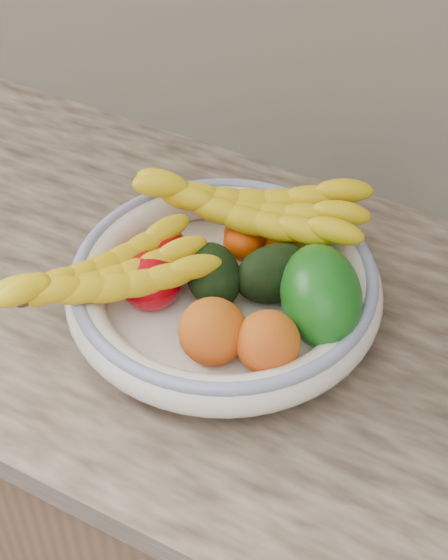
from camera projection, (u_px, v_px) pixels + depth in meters
The scene contains 14 objects.
kitchen_counter at pixel (231, 489), 1.41m from camera, with size 2.44×0.66×1.40m.
fruit_bowl at pixel (224, 287), 1.05m from camera, with size 0.39×0.39×0.08m.
clementine_back_left at pixel (246, 235), 1.12m from camera, with size 0.06×0.06×0.05m, color #EB5904.
clementine_back_right at pixel (286, 243), 1.10m from camera, with size 0.05×0.05×0.05m, color orange.
clementine_back_mid at pixel (243, 243), 1.11m from camera, with size 0.05×0.05×0.05m, color #F65005.
tomato_left at pixel (161, 252), 1.08m from camera, with size 0.07×0.07×0.06m, color #A90009.
tomato_near_left at pixel (150, 281), 1.04m from camera, with size 0.08×0.08×0.07m, color #AC010D.
avocado_center at pixel (213, 275), 1.05m from camera, with size 0.07×0.10×0.07m, color black.
avocado_right at pixel (275, 273), 1.05m from camera, with size 0.07×0.10×0.07m, color black.
green_mango at pixel (321, 295), 1.00m from camera, with size 0.09×0.14×0.10m, color #105712.
peach_front at pixel (213, 332), 0.98m from camera, with size 0.08×0.08×0.08m, color orange.
peach_right at pixel (268, 342), 0.96m from camera, with size 0.07×0.07×0.07m, color orange.
banana_bunch_back at pixel (249, 214), 1.09m from camera, with size 0.32×0.12×0.09m, color yellow, non-canonical shape.
banana_bunch_front at pixel (106, 281), 1.01m from camera, with size 0.28×0.11×0.08m, color yellow, non-canonical shape.
Camera 1 is at (0.36, 1.00, 1.68)m, focal length 55.00 mm.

